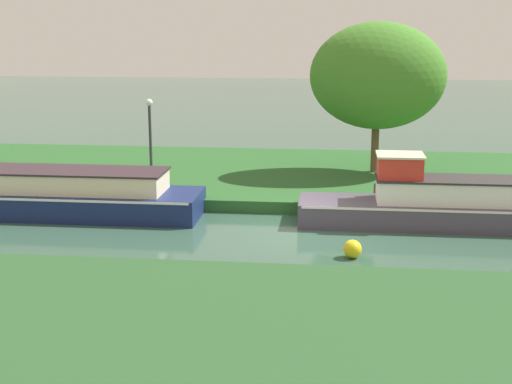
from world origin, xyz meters
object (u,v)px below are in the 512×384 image
(navy_barge, at_px, (46,195))
(mooring_post_near, at_px, (464,192))
(mooring_post_far, at_px, (376,191))
(channel_buoy, at_px, (352,249))
(slate_narrowboat, at_px, (488,205))
(willow_tree_left, at_px, (378,76))
(lamp_post, at_px, (150,132))

(navy_barge, relative_size, mooring_post_near, 16.24)
(mooring_post_far, height_order, channel_buoy, mooring_post_far)
(slate_narrowboat, height_order, channel_buoy, slate_narrowboat)
(willow_tree_left, xyz_separation_m, mooring_post_far, (-0.14, -4.38, -3.36))
(lamp_post, relative_size, channel_buoy, 6.26)
(navy_barge, bearing_deg, slate_narrowboat, 0.00)
(mooring_post_near, bearing_deg, channel_buoy, -126.21)
(mooring_post_far, relative_size, channel_buoy, 1.11)
(willow_tree_left, bearing_deg, channel_buoy, -96.05)
(mooring_post_far, bearing_deg, mooring_post_near, 0.00)
(navy_barge, height_order, mooring_post_near, navy_barge)
(slate_narrowboat, relative_size, willow_tree_left, 1.94)
(willow_tree_left, bearing_deg, mooring_post_near, -59.31)
(slate_narrowboat, bearing_deg, mooring_post_near, 106.28)
(slate_narrowboat, xyz_separation_m, mooring_post_far, (-3.18, 1.52, -0.01))
(slate_narrowboat, distance_m, lamp_post, 11.28)
(mooring_post_near, bearing_deg, lamp_post, 173.94)
(slate_narrowboat, height_order, mooring_post_near, slate_narrowboat)
(mooring_post_near, bearing_deg, slate_narrowboat, -73.72)
(navy_barge, relative_size, slate_narrowboat, 0.92)
(willow_tree_left, distance_m, lamp_post, 8.65)
(channel_buoy, bearing_deg, navy_barge, 160.61)
(slate_narrowboat, xyz_separation_m, mooring_post_near, (-0.44, 1.52, 0.03))
(channel_buoy, bearing_deg, mooring_post_far, 80.23)
(slate_narrowboat, bearing_deg, willow_tree_left, 117.29)
(slate_narrowboat, xyz_separation_m, willow_tree_left, (-3.04, 5.89, 3.35))
(navy_barge, bearing_deg, channel_buoy, -19.39)
(willow_tree_left, distance_m, mooring_post_near, 6.08)
(navy_barge, relative_size, lamp_post, 3.31)
(navy_barge, relative_size, channel_buoy, 20.71)
(slate_narrowboat, height_order, willow_tree_left, willow_tree_left)
(navy_barge, xyz_separation_m, willow_tree_left, (10.56, 5.89, 3.40))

